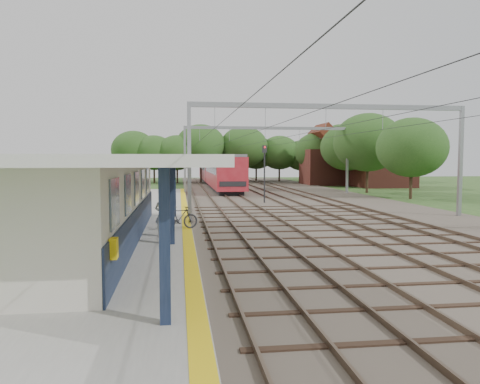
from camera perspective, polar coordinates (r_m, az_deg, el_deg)
ground at (r=14.13m, az=16.53°, el=-11.30°), size 160.00×160.00×0.00m
ballast_bed at (r=43.66m, az=5.29°, el=-0.75°), size 18.00×90.00×0.10m
platform at (r=26.74m, az=-11.47°, el=-3.60°), size 5.00×52.00×0.35m
yellow_stripe at (r=26.65m, az=-6.64°, el=-3.18°), size 0.45×52.00×0.01m
station_building at (r=19.78m, az=-16.96°, el=-0.92°), size 3.41×18.00×3.40m
canopy at (r=18.56m, az=-14.19°, el=3.76°), size 6.40×20.00×3.44m
rail_tracks at (r=43.17m, az=2.05°, el=-0.62°), size 11.80×88.00×0.15m
catenary_system at (r=38.81m, az=6.00°, el=6.72°), size 17.22×88.00×7.00m
tree_band at (r=70.20m, az=0.29°, el=5.06°), size 31.72×30.88×8.82m
house_near at (r=64.21m, az=17.06°, el=3.25°), size 7.00×6.12×7.89m
house_far at (r=67.96m, az=11.11°, el=3.60°), size 8.00×6.12×8.66m
person at (r=20.55m, az=-9.46°, el=-2.78°), size 0.79×0.66×1.85m
bicycle at (r=22.49m, az=-7.39°, el=-3.13°), size 1.90×1.11×1.10m
train at (r=63.75m, az=-2.86°, el=2.76°), size 3.09×38.42×4.04m
signal_post at (r=38.35m, az=3.00°, el=3.22°), size 0.38×0.33×4.80m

